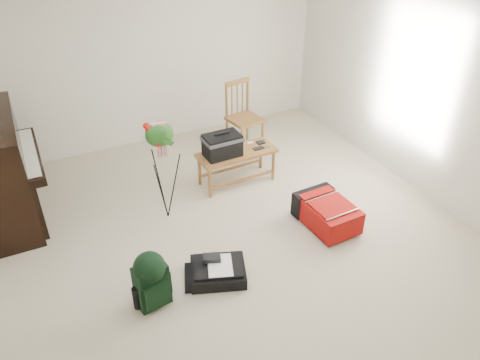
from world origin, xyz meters
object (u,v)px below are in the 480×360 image
piano (2,172)px  bench (227,147)px  black_duffel (218,271)px  red_suitcase (324,210)px  green_backpack (151,278)px  dining_chair (244,117)px  flower_stand (164,172)px

piano → bench: 2.59m
piano → black_duffel: (1.75, -2.00, -0.52)m
bench → black_duffel: bearing=-119.5°
red_suitcase → green_backpack: 2.18m
red_suitcase → piano: bearing=149.3°
dining_chair → black_duffel: bearing=-131.5°
dining_chair → flower_stand: flower_stand is taller
bench → dining_chair: dining_chair is taller
black_duffel → flower_stand: size_ratio=0.52×
piano → green_backpack: 2.33m
bench → green_backpack: (-1.48, -1.55, -0.22)m
black_duffel → red_suitcase: bearing=30.8°
bench → black_duffel: size_ratio=1.56×
dining_chair → green_backpack: 3.18m
red_suitcase → green_backpack: size_ratio=1.23×
bench → green_backpack: size_ratio=1.70×
green_backpack → flower_stand: flower_stand is taller
flower_stand → green_backpack: bearing=-101.0°
piano → dining_chair: 3.20m
black_duffel → green_backpack: green_backpack is taller
black_duffel → bench: bearing=81.9°
piano → flower_stand: flower_stand is taller
dining_chair → red_suitcase: bearing=-98.9°
piano → flower_stand: (1.62, -0.82, 0.02)m
bench → green_backpack: bench is taller
dining_chair → red_suitcase: (0.03, -2.03, -0.32)m
dining_chair → flower_stand: bearing=-153.7°
black_duffel → green_backpack: bearing=-155.7°
piano → flower_stand: bearing=-26.8°
dining_chair → flower_stand: size_ratio=0.79×
red_suitcase → black_duffel: size_ratio=1.13×
red_suitcase → flower_stand: flower_stand is taller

